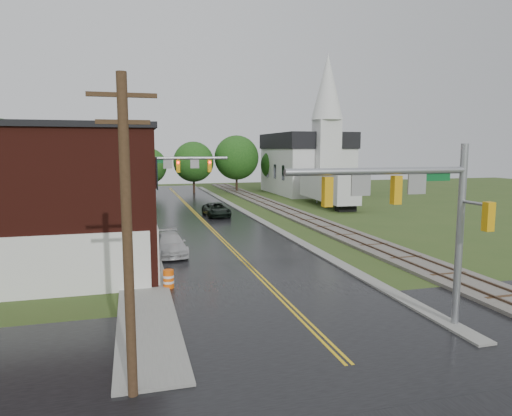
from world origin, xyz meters
name	(u,v)px	position (x,y,z in m)	size (l,w,h in m)	color
ground	(350,366)	(0.00, 0.00, 0.00)	(160.00, 160.00, 0.00)	#32481B
main_road	(205,223)	(0.00, 30.00, 0.00)	(10.00, 90.00, 0.02)	black
cross_road	(325,341)	(0.00, 2.00, 0.00)	(60.00, 9.00, 0.02)	black
curb_right	(247,214)	(5.40, 35.00, 0.00)	(0.80, 70.00, 0.12)	gray
sidewalk_left	(139,235)	(-6.20, 25.00, 0.00)	(2.40, 50.00, 0.12)	gray
brick_building	(23,200)	(-12.48, 15.00, 4.15)	(14.30, 10.30, 8.30)	#40140D
yellow_house	(75,197)	(-11.00, 26.00, 3.20)	(8.00, 7.00, 6.40)	tan
darkred_building	(97,197)	(-10.00, 35.00, 2.20)	(7.00, 6.00, 4.40)	#3F0F0C
church	(308,156)	(20.00, 53.74, 5.83)	(10.40, 18.40, 20.00)	silver
railroad	(287,211)	(10.00, 35.00, 0.11)	(3.20, 80.00, 0.30)	#59544C
traffic_signal_near	(413,204)	(3.47, 2.00, 4.97)	(7.34, 0.30, 7.20)	gray
traffic_signal_far	(169,173)	(-3.47, 27.00, 4.97)	(7.34, 0.43, 7.20)	gray
utility_pole_a	(127,233)	(-6.80, 0.00, 4.72)	(1.80, 0.28, 9.00)	#382616
utility_pole_b	(129,180)	(-6.80, 22.00, 4.72)	(1.80, 0.28, 9.00)	#382616
utility_pole_c	(129,168)	(-6.80, 44.00, 4.72)	(1.80, 0.28, 9.00)	#382616
tree_left_c	(61,172)	(-13.85, 39.90, 4.51)	(6.00, 6.00, 7.65)	black
tree_left_e	(112,167)	(-8.85, 45.90, 4.81)	(6.40, 6.40, 8.16)	black
suv_dark	(216,210)	(1.81, 33.74, 0.70)	(2.32, 5.03, 1.40)	black
pickup_white	(170,244)	(-4.31, 17.57, 0.69)	(1.93, 4.75, 1.38)	silver
semi_trailer	(328,186)	(16.58, 38.64, 2.43)	(3.61, 13.41, 4.12)	black
construction_barrel	(169,279)	(-5.00, 10.00, 0.48)	(0.53, 0.53, 0.95)	#F15A0A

